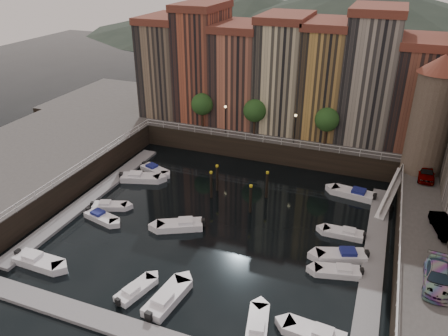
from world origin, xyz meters
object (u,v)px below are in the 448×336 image
at_px(gangway, 391,191).
at_px(boat_left_2, 109,206).
at_px(boat_left_1, 101,217).
at_px(corner_tower, 433,113).
at_px(car_c, 437,279).
at_px(mooring_pilings, 236,187).
at_px(boat_left_0, 38,261).
at_px(car_b, 443,226).
at_px(car_a, 426,173).

distance_m(gangway, boat_left_2, 32.44).
bearing_deg(boat_left_1, corner_tower, 43.74).
height_order(corner_tower, boat_left_1, corner_tower).
bearing_deg(car_c, mooring_pilings, 153.76).
bearing_deg(boat_left_0, car_b, 23.67).
relative_size(boat_left_2, car_c, 0.83).
distance_m(car_a, car_b, 11.07).
bearing_deg(car_b, boat_left_0, -172.44).
distance_m(boat_left_0, boat_left_1, 8.66).
xyz_separation_m(corner_tower, boat_left_2, (-32.93, -16.68, -9.88)).
relative_size(corner_tower, car_a, 3.15).
bearing_deg(car_a, boat_left_1, -152.18).
bearing_deg(mooring_pilings, boat_left_2, -150.78).
relative_size(boat_left_1, car_b, 1.07).
bearing_deg(car_a, corner_tower, 104.23).
bearing_deg(boat_left_2, mooring_pilings, 9.79).
bearing_deg(boat_left_0, gangway, 38.47).
xyz_separation_m(boat_left_2, car_c, (33.75, -4.56, 3.42)).
bearing_deg(boat_left_1, car_a, 40.45).
xyz_separation_m(corner_tower, car_b, (1.71, -13.16, -6.50)).
xyz_separation_m(mooring_pilings, car_c, (20.83, -11.78, 2.08)).
relative_size(gangway, car_c, 1.65).
height_order(boat_left_1, car_b, car_b).
relative_size(boat_left_0, car_a, 1.18).
relative_size(corner_tower, boat_left_1, 3.08).
distance_m(mooring_pilings, boat_left_0, 22.58).
bearing_deg(boat_left_0, corner_tower, 40.89).
height_order(gangway, car_c, car_c).
xyz_separation_m(boat_left_2, car_a, (33.44, 14.53, 3.43)).
bearing_deg(boat_left_1, boat_left_2, 116.83).
height_order(mooring_pilings, car_a, car_a).
bearing_deg(car_a, car_b, -83.16).
relative_size(mooring_pilings, boat_left_2, 1.56).
height_order(car_a, car_c, car_a).
distance_m(boat_left_2, car_b, 34.98).
distance_m(mooring_pilings, car_a, 21.88).
distance_m(corner_tower, boat_left_1, 38.81).
bearing_deg(gangway, mooring_pilings, -163.87).
distance_m(gangway, mooring_pilings, 17.81).
bearing_deg(boat_left_2, corner_tower, 7.43).
distance_m(boat_left_0, boat_left_2, 10.95).
xyz_separation_m(mooring_pilings, boat_left_1, (-12.36, -9.57, -1.31)).
xyz_separation_m(mooring_pilings, boat_left_0, (-13.33, -18.17, -1.25)).
bearing_deg(gangway, corner_tower, 57.20).
distance_m(car_a, car_c, 19.08).
bearing_deg(boat_left_1, car_b, 23.05).
xyz_separation_m(boat_left_0, car_c, (34.16, 6.39, 3.34)).
relative_size(boat_left_0, car_c, 1.02).
distance_m(gangway, boat_left_0, 38.25).
height_order(boat_left_2, car_c, car_c).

